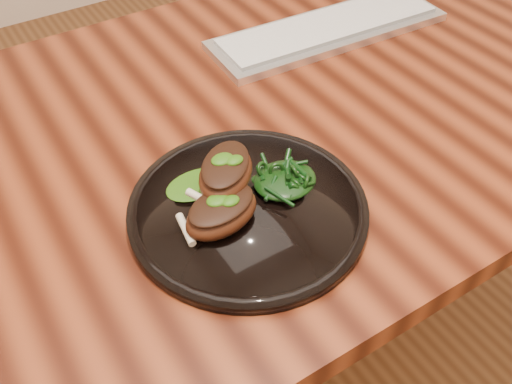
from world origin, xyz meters
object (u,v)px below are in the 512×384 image
(desk, at_px, (225,165))
(greens_heap, at_px, (285,177))
(plate, at_px, (248,209))
(keyboard, at_px, (328,29))
(lamb_chop_front, at_px, (221,212))

(desk, distance_m, greens_heap, 0.21)
(plate, height_order, greens_heap, greens_heap)
(greens_heap, height_order, keyboard, greens_heap)
(plate, relative_size, lamb_chop_front, 2.75)
(desk, bearing_deg, plate, -110.20)
(lamb_chop_front, bearing_deg, plate, 13.73)
(desk, height_order, keyboard, keyboard)
(desk, bearing_deg, lamb_chop_front, -120.14)
(plate, distance_m, keyboard, 0.48)
(lamb_chop_front, relative_size, keyboard, 0.24)
(plate, height_order, keyboard, keyboard)
(lamb_chop_front, height_order, keyboard, lamb_chop_front)
(desk, height_order, lamb_chop_front, lamb_chop_front)
(plate, bearing_deg, lamb_chop_front, -166.27)
(plate, relative_size, keyboard, 0.67)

